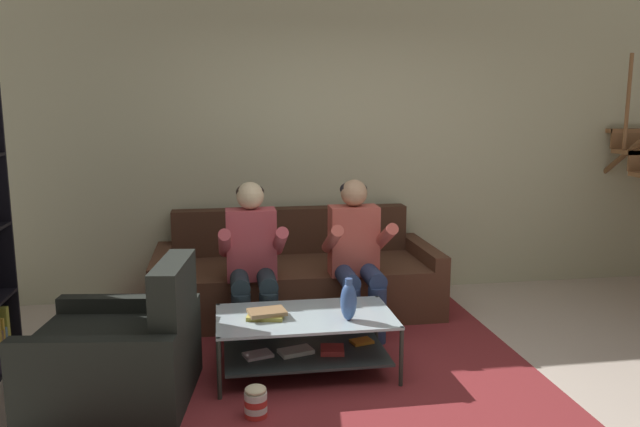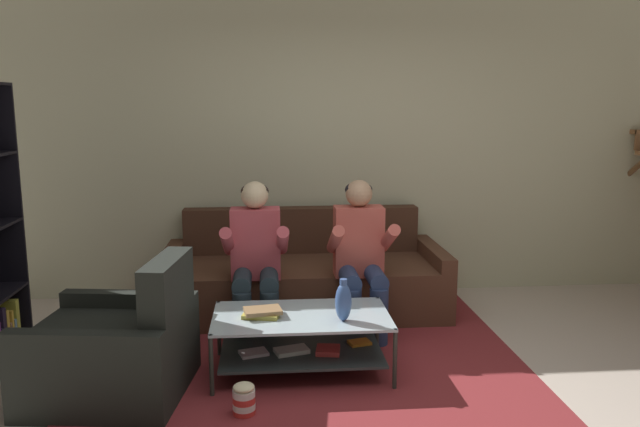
{
  "view_description": "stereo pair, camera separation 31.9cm",
  "coord_description": "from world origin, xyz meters",
  "px_view_note": "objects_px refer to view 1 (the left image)",
  "views": [
    {
      "loc": [
        -0.98,
        -3.28,
        1.79
      ],
      "look_at": [
        -0.29,
        0.95,
        1.02
      ],
      "focal_mm": 35.0,
      "sensor_mm": 36.0,
      "label": 1
    },
    {
      "loc": [
        -0.66,
        -3.32,
        1.79
      ],
      "look_at": [
        -0.29,
        0.95,
        1.02
      ],
      "focal_mm": 35.0,
      "sensor_mm": 36.0,
      "label": 2
    }
  ],
  "objects_px": {
    "person_seated_left": "(252,255)",
    "vase": "(349,301)",
    "armchair": "(120,357)",
    "couch": "(296,279)",
    "popcorn_tub": "(256,402)",
    "coffee_table": "(306,335)",
    "book_stack": "(266,314)",
    "person_seated_right": "(356,251)"
  },
  "relations": [
    {
      "from": "couch",
      "to": "person_seated_right",
      "type": "height_order",
      "value": "person_seated_right"
    },
    {
      "from": "person_seated_left",
      "to": "person_seated_right",
      "type": "distance_m",
      "value": 0.81
    },
    {
      "from": "person_seated_left",
      "to": "coffee_table",
      "type": "height_order",
      "value": "person_seated_left"
    },
    {
      "from": "coffee_table",
      "to": "popcorn_tub",
      "type": "distance_m",
      "value": 0.69
    },
    {
      "from": "person_seated_right",
      "to": "popcorn_tub",
      "type": "distance_m",
      "value": 1.62
    },
    {
      "from": "coffee_table",
      "to": "armchair",
      "type": "distance_m",
      "value": 1.18
    },
    {
      "from": "popcorn_tub",
      "to": "person_seated_left",
      "type": "bearing_deg",
      "value": 87.41
    },
    {
      "from": "person_seated_right",
      "to": "popcorn_tub",
      "type": "height_order",
      "value": "person_seated_right"
    },
    {
      "from": "person_seated_left",
      "to": "person_seated_right",
      "type": "bearing_deg",
      "value": 0.02
    },
    {
      "from": "vase",
      "to": "book_stack",
      "type": "height_order",
      "value": "vase"
    },
    {
      "from": "couch",
      "to": "armchair",
      "type": "relative_size",
      "value": 2.34
    },
    {
      "from": "coffee_table",
      "to": "armchair",
      "type": "xyz_separation_m",
      "value": [
        -1.16,
        -0.22,
        0.02
      ]
    },
    {
      "from": "person_seated_right",
      "to": "armchair",
      "type": "relative_size",
      "value": 1.18
    },
    {
      "from": "couch",
      "to": "book_stack",
      "type": "bearing_deg",
      "value": -105.33
    },
    {
      "from": "vase",
      "to": "coffee_table",
      "type": "bearing_deg",
      "value": 152.47
    },
    {
      "from": "vase",
      "to": "armchair",
      "type": "xyz_separation_m",
      "value": [
        -1.42,
        -0.08,
        -0.25
      ]
    },
    {
      "from": "coffee_table",
      "to": "vase",
      "type": "height_order",
      "value": "vase"
    },
    {
      "from": "armchair",
      "to": "popcorn_tub",
      "type": "bearing_deg",
      "value": -23.52
    },
    {
      "from": "book_stack",
      "to": "armchair",
      "type": "bearing_deg",
      "value": -167.16
    },
    {
      "from": "person_seated_right",
      "to": "vase",
      "type": "bearing_deg",
      "value": -105.75
    },
    {
      "from": "person_seated_left",
      "to": "vase",
      "type": "bearing_deg",
      "value": -55.6
    },
    {
      "from": "person_seated_right",
      "to": "coffee_table",
      "type": "xyz_separation_m",
      "value": [
        -0.5,
        -0.7,
        -0.39
      ]
    },
    {
      "from": "coffee_table",
      "to": "vase",
      "type": "relative_size",
      "value": 4.19
    },
    {
      "from": "couch",
      "to": "popcorn_tub",
      "type": "xyz_separation_m",
      "value": [
        -0.46,
        -1.84,
        -0.18
      ]
    },
    {
      "from": "coffee_table",
      "to": "book_stack",
      "type": "height_order",
      "value": "book_stack"
    },
    {
      "from": "person_seated_right",
      "to": "vase",
      "type": "height_order",
      "value": "person_seated_right"
    },
    {
      "from": "vase",
      "to": "book_stack",
      "type": "xyz_separation_m",
      "value": [
        -0.52,
        0.12,
        -0.1
      ]
    },
    {
      "from": "couch",
      "to": "vase",
      "type": "bearing_deg",
      "value": -83.23
    },
    {
      "from": "book_stack",
      "to": "popcorn_tub",
      "type": "distance_m",
      "value": 0.65
    },
    {
      "from": "couch",
      "to": "vase",
      "type": "height_order",
      "value": "couch"
    },
    {
      "from": "book_stack",
      "to": "armchair",
      "type": "xyz_separation_m",
      "value": [
        -0.89,
        -0.2,
        -0.15
      ]
    },
    {
      "from": "person_seated_left",
      "to": "book_stack",
      "type": "height_order",
      "value": "person_seated_left"
    },
    {
      "from": "popcorn_tub",
      "to": "couch",
      "type": "bearing_deg",
      "value": 75.95
    },
    {
      "from": "couch",
      "to": "book_stack",
      "type": "distance_m",
      "value": 1.35
    },
    {
      "from": "book_stack",
      "to": "armchair",
      "type": "height_order",
      "value": "armchair"
    },
    {
      "from": "couch",
      "to": "vase",
      "type": "relative_size",
      "value": 8.56
    },
    {
      "from": "person_seated_right",
      "to": "popcorn_tub",
      "type": "bearing_deg",
      "value": -124.47
    },
    {
      "from": "person_seated_left",
      "to": "armchair",
      "type": "height_order",
      "value": "person_seated_left"
    },
    {
      "from": "couch",
      "to": "popcorn_tub",
      "type": "height_order",
      "value": "couch"
    },
    {
      "from": "coffee_table",
      "to": "popcorn_tub",
      "type": "bearing_deg",
      "value": -123.26
    },
    {
      "from": "person_seated_right",
      "to": "armchair",
      "type": "distance_m",
      "value": 1.92
    },
    {
      "from": "person_seated_right",
      "to": "coffee_table",
      "type": "relative_size",
      "value": 1.03
    }
  ]
}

